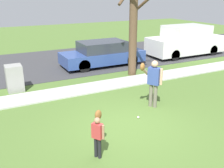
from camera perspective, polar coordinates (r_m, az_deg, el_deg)
ground_plane at (r=10.87m, az=-5.66°, el=-1.34°), size 48.00×48.00×0.00m
sidewalk_strip at (r=10.95m, az=-5.86°, el=-1.02°), size 36.00×1.20×0.06m
road_surface at (r=15.53m, az=-12.65°, el=4.64°), size 36.00×6.80×0.02m
person_adult at (r=9.00m, az=8.94°, el=1.05°), size 0.84×0.51×1.67m
person_child at (r=6.35m, az=-3.12°, el=-9.94°), size 0.42×0.57×1.11m
baseball at (r=8.48m, az=5.74°, el=-7.24°), size 0.07×0.07×0.07m
utility_cabinet at (r=11.28m, az=-20.52°, el=1.17°), size 0.64×0.63×1.08m
street_tree_near at (r=12.41m, az=4.72°, el=14.03°), size 1.85×1.88×5.05m
parked_wagon_blue at (r=14.39m, az=-2.11°, el=6.63°), size 4.50×1.80×1.33m
parked_van_white at (r=17.46m, az=15.77°, el=8.98°), size 5.00×1.95×1.88m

